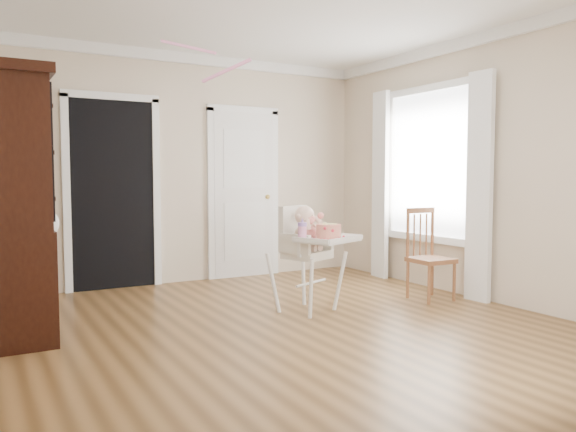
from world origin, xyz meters
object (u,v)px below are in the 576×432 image
dining_chair (429,257)px  high_chair (307,245)px  cake (329,232)px  sippy_cup (302,230)px  china_cabinet (15,205)px

dining_chair → high_chair: bearing=175.5°
high_chair → cake: (0.08, -0.23, 0.14)m
cake → sippy_cup: sippy_cup is taller
high_chair → dining_chair: (1.36, -0.17, -0.18)m
cake → high_chair: bearing=109.6°
china_cabinet → dining_chair: china_cabinet is taller
high_chair → sippy_cup: (-0.16, -0.17, 0.16)m
high_chair → dining_chair: size_ratio=1.08×
cake → china_cabinet: 2.60m
cake → sippy_cup: (-0.24, 0.06, 0.02)m
cake → china_cabinet: size_ratio=0.14×
cake → dining_chair: dining_chair is taller
high_chair → china_cabinet: size_ratio=0.49×
high_chair → cake: 0.28m
cake → dining_chair: (1.27, 0.06, -0.33)m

